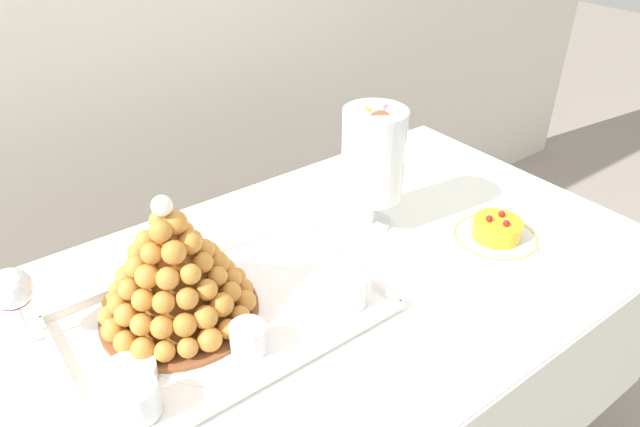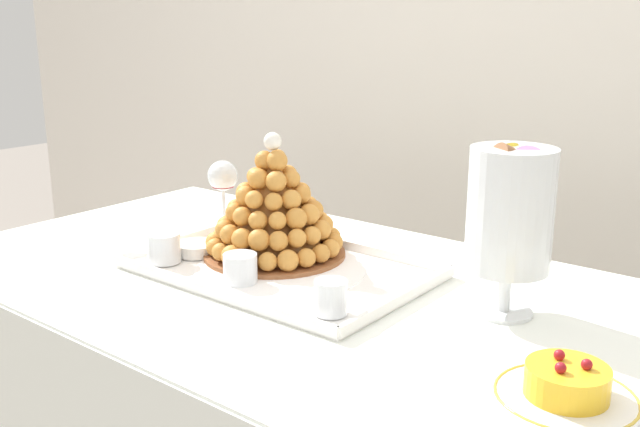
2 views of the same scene
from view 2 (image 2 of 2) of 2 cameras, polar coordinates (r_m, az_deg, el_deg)
The scene contains 11 objects.
backdrop_wall at distance 2.03m, azimuth 18.06°, elevation 15.24°, with size 4.80×0.10×2.50m, color silver.
buffet_table at distance 1.31m, azimuth 0.33°, elevation -10.78°, with size 1.56×0.79×0.77m.
serving_tray at distance 1.34m, azimuth -3.14°, elevation -4.46°, with size 0.54×0.35×0.02m.
croquembouche at distance 1.39m, azimuth -3.67°, elevation 0.31°, with size 0.28×0.28×0.24m.
dessert_cup_left at distance 1.39m, azimuth -12.27°, elevation -2.76°, with size 0.06×0.06×0.06m.
dessert_cup_mid_left at distance 1.27m, azimuth -6.35°, elevation -4.42°, with size 0.06×0.06×0.05m.
dessert_cup_centre at distance 1.13m, azimuth 0.86°, elevation -6.76°, with size 0.05×0.05×0.05m.
creme_brulee_ramekin at distance 1.43m, azimuth -9.75°, elevation -2.71°, with size 0.08×0.08×0.02m.
macaron_goblet at distance 1.14m, azimuth 14.87°, elevation 0.19°, with size 0.13×0.13×0.29m.
fruit_tart_plate at distance 0.96m, azimuth 18.97°, elevation -12.95°, with size 0.18×0.18×0.06m.
wine_glass at distance 1.60m, azimuth -7.72°, elevation 2.74°, with size 0.07×0.07×0.16m.
Camera 2 is at (0.73, -0.93, 1.22)m, focal length 40.31 mm.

